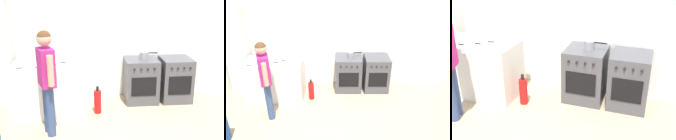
{
  "view_description": "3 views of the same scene",
  "coord_description": "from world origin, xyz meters",
  "views": [
    {
      "loc": [
        -0.7,
        -3.52,
        2.22
      ],
      "look_at": [
        -0.29,
        0.81,
        0.89
      ],
      "focal_mm": 45.0,
      "sensor_mm": 36.0,
      "label": 1
    },
    {
      "loc": [
        0.1,
        -3.23,
        2.84
      ],
      "look_at": [
        0.08,
        0.7,
        0.94
      ],
      "focal_mm": 35.0,
      "sensor_mm": 36.0,
      "label": 2
    },
    {
      "loc": [
        1.31,
        -2.34,
        2.34
      ],
      "look_at": [
        0.25,
        0.79,
        0.83
      ],
      "focal_mm": 45.0,
      "sensor_mm": 36.0,
      "label": 3
    }
  ],
  "objects": [
    {
      "name": "back_wall",
      "position": [
        0.0,
        1.95,
        1.3
      ],
      "size": [
        6.0,
        0.1,
        2.6
      ],
      "primitive_type": "cube",
      "color": "white",
      "rests_on": "ground"
    },
    {
      "name": "counter_unit",
      "position": [
        -1.35,
        1.2,
        0.45
      ],
      "size": [
        1.3,
        0.7,
        0.9
      ],
      "primitive_type": "cube",
      "color": "silver",
      "rests_on": "ground"
    },
    {
      "name": "pot",
      "position": [
        0.4,
        1.58,
        0.92
      ],
      "size": [
        0.34,
        0.16,
        0.14
      ],
      "color": "gray",
      "rests_on": "oven_left"
    },
    {
      "name": "knife_carving",
      "position": [
        -1.59,
        1.03,
        0.9
      ],
      "size": [
        0.33,
        0.08,
        0.01
      ],
      "color": "silver",
      "rests_on": "counter_unit"
    },
    {
      "name": "knife_utility",
      "position": [
        -1.06,
        1.27,
        0.9
      ],
      "size": [
        0.25,
        0.07,
        0.01
      ],
      "color": "silver",
      "rests_on": "counter_unit"
    },
    {
      "name": "oven_left",
      "position": [
        0.35,
        1.58,
        0.43
      ],
      "size": [
        0.62,
        0.62,
        0.85
      ],
      "color": "#4C4C51",
      "rests_on": "ground"
    },
    {
      "name": "knife_chef",
      "position": [
        -1.18,
        1.12,
        0.9
      ],
      "size": [
        0.31,
        0.05,
        0.01
      ],
      "color": "silver",
      "rests_on": "counter_unit"
    },
    {
      "name": "fire_extinguisher",
      "position": [
        -0.52,
        1.1,
        0.22
      ],
      "size": [
        0.13,
        0.13,
        0.5
      ],
      "color": "red",
      "rests_on": "ground"
    },
    {
      "name": "oven_right",
      "position": [
        1.04,
        1.58,
        0.43
      ],
      "size": [
        0.58,
        0.62,
        0.85
      ],
      "color": "#4C4C51",
      "rests_on": "ground"
    }
  ]
}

